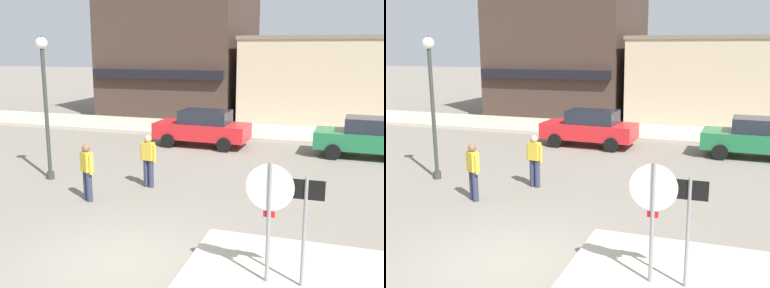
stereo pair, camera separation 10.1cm
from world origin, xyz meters
TOP-DOWN VIEW (x-y plane):
  - ground_plane at (0.00, 0.00)m, footprint 160.00×160.00m
  - kerb_far at (0.00, 14.58)m, footprint 80.00×4.00m
  - stop_sign at (2.87, -0.03)m, footprint 0.82×0.07m
  - one_way_sign at (3.47, -0.01)m, footprint 0.60×0.06m
  - lamp_post at (-4.85, 4.58)m, footprint 0.36×0.36m
  - parked_car_nearest at (-1.62, 10.93)m, footprint 4.06×1.99m
  - parked_car_second at (5.10, 10.89)m, footprint 4.07×2.01m
  - pedestrian_crossing_near at (-1.48, 4.79)m, footprint 0.56×0.28m
  - pedestrian_crossing_far at (-2.57, 3.09)m, footprint 0.51×0.38m
  - building_corner_shop at (-6.09, 21.38)m, footprint 8.50×10.12m
  - building_storefront_left_near at (2.41, 19.72)m, footprint 7.80×6.61m

SIDE VIEW (x-z plane):
  - ground_plane at x=0.00m, z-range 0.00..0.00m
  - kerb_far at x=0.00m, z-range 0.00..0.15m
  - parked_car_nearest at x=-1.62m, z-range 0.03..1.59m
  - parked_car_second at x=5.10m, z-range 0.03..1.59m
  - pedestrian_crossing_near at x=-1.48m, z-range 0.06..1.67m
  - pedestrian_crossing_far at x=-2.57m, z-range 0.06..1.67m
  - one_way_sign at x=3.47m, z-range 0.28..2.38m
  - stop_sign at x=2.87m, z-range 0.37..2.67m
  - building_storefront_left_near at x=2.41m, z-range 0.00..4.80m
  - lamp_post at x=-4.85m, z-range 0.69..5.23m
  - building_corner_shop at x=-6.09m, z-range 0.00..8.57m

